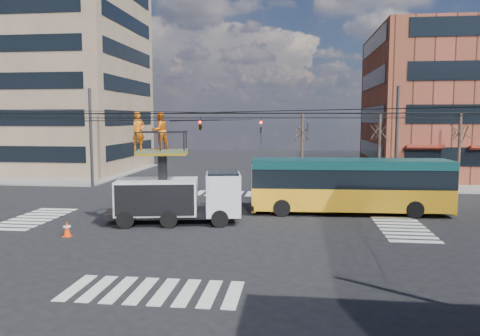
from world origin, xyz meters
name	(u,v)px	position (x,y,z in m)	size (l,w,h in m)	color
ground	(210,223)	(0.00, 0.00, 0.00)	(120.00, 120.00, 0.00)	black
sidewalk_ne	(475,179)	(21.00, 21.00, 0.06)	(18.00, 18.00, 0.12)	slate
sidewalk_nw	(47,172)	(-21.00, 21.00, 0.06)	(18.00, 18.00, 0.12)	slate
crosswalks	(210,223)	(0.00, 0.00, 0.01)	(22.40, 22.40, 0.02)	silver
building_tower	(47,30)	(-21.98, 23.98, 15.00)	(18.06, 16.06, 30.00)	#806551
building_ne	(478,104)	(21.98, 23.98, 7.00)	(20.06, 16.06, 14.00)	brown
overhead_network	(209,143)	(-0.07, 0.40, 4.29)	(24.24, 24.24, 8.00)	#2D2D30
tree_a	(302,131)	(5.00, 13.50, 4.63)	(2.00, 2.00, 6.00)	#382B21
tree_b	(380,131)	(11.00, 13.50, 4.63)	(2.00, 2.00, 6.00)	#382B21
tree_c	(460,131)	(17.00, 13.50, 4.63)	(2.00, 2.00, 6.00)	#382B21
utility_truck	(178,186)	(-1.71, -0.10, 2.00)	(7.30, 3.61, 5.94)	black
city_bus	(350,184)	(7.69, 3.58, 1.72)	(11.58, 3.16, 3.20)	#F1A316
traffic_cone	(67,229)	(-6.20, -3.61, 0.37)	(0.36, 0.36, 0.75)	#FF3D0A
worker_ground	(123,206)	(-4.79, -0.02, 0.85)	(0.99, 0.41, 1.69)	orange
flagger	(272,197)	(3.18, 3.16, 0.94)	(1.22, 0.70, 1.88)	orange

